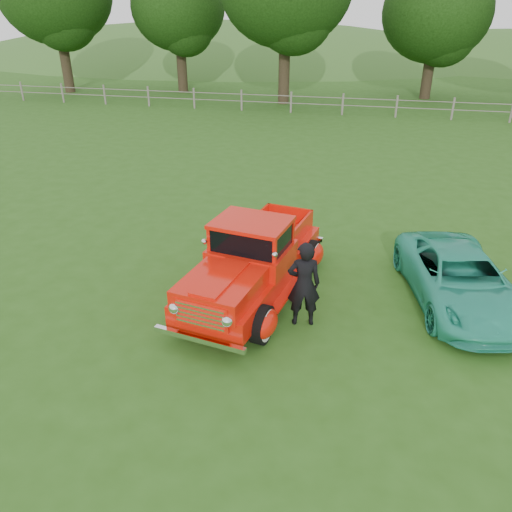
% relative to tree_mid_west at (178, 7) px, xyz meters
% --- Properties ---
extents(ground, '(140.00, 140.00, 0.00)m').
position_rel_tree_mid_west_xyz_m(ground, '(12.00, -28.00, -5.55)').
color(ground, '#295316').
rests_on(ground, ground).
extents(distant_hills, '(116.00, 60.00, 18.00)m').
position_rel_tree_mid_west_xyz_m(distant_hills, '(7.92, 31.46, -10.10)').
color(distant_hills, '#386224').
rests_on(distant_hills, ground).
extents(fence_line, '(48.00, 0.12, 1.20)m').
position_rel_tree_mid_west_xyz_m(fence_line, '(12.00, -6.00, -4.95)').
color(fence_line, slate).
rests_on(fence_line, ground).
extents(tree_mid_west, '(6.40, 6.40, 8.46)m').
position_rel_tree_mid_west_xyz_m(tree_mid_west, '(0.00, 0.00, 0.00)').
color(tree_mid_west, black).
rests_on(tree_mid_west, ground).
extents(tree_near_east, '(6.80, 6.80, 8.33)m').
position_rel_tree_mid_west_xyz_m(tree_near_east, '(17.00, 1.00, -0.30)').
color(tree_near_east, black).
rests_on(tree_near_east, ground).
extents(red_pickup, '(2.83, 5.20, 1.78)m').
position_rel_tree_mid_west_xyz_m(red_pickup, '(11.69, -26.61, -4.75)').
color(red_pickup, black).
rests_on(red_pickup, ground).
extents(teal_sedan, '(2.75, 4.41, 1.14)m').
position_rel_tree_mid_west_xyz_m(teal_sedan, '(15.99, -25.92, -4.98)').
color(teal_sedan, teal).
rests_on(teal_sedan, ground).
extents(man, '(0.74, 0.58, 1.78)m').
position_rel_tree_mid_west_xyz_m(man, '(12.91, -27.46, -4.66)').
color(man, black).
rests_on(man, ground).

